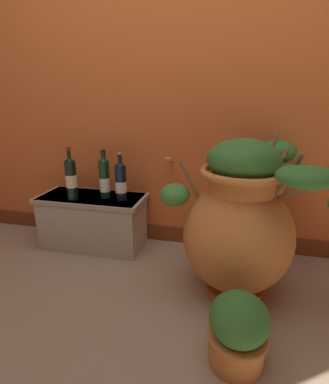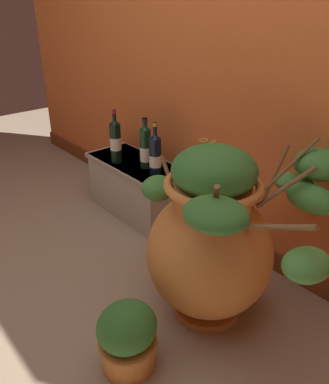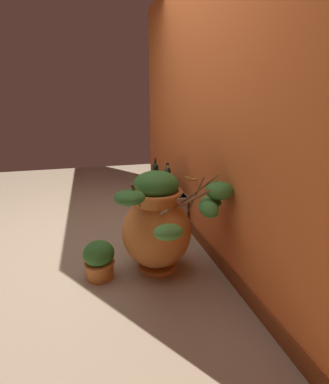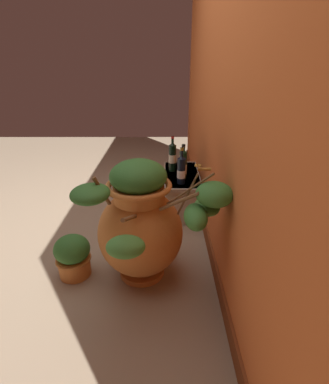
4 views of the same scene
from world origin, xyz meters
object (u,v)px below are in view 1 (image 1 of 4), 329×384
Objects in this scene: wine_bottle_left at (121,181)px; wine_bottle_right at (71,178)px; potted_shrub at (238,330)px; wine_bottle_middle at (104,178)px; terracotta_urn at (242,220)px.

wine_bottle_left is 0.94× the size of wine_bottle_right.
wine_bottle_left is at bearing 134.67° from potted_shrub.
wine_bottle_right is at bearing -154.22° from wine_bottle_middle.
wine_bottle_right reaches higher than wine_bottle_middle.
wine_bottle_right is 1.35m from potted_shrub.
wine_bottle_middle is at bearing 25.78° from wine_bottle_right.
wine_bottle_left is 1.06× the size of potted_shrub.
terracotta_urn is 3.06× the size of potted_shrub.
wine_bottle_middle reaches higher than potted_shrub.
terracotta_urn is 0.55m from potted_shrub.
terracotta_urn reaches higher than wine_bottle_middle.
terracotta_urn is 0.95m from wine_bottle_middle.
wine_bottle_left is 1.15m from potted_shrub.
terracotta_urn is 2.88× the size of wine_bottle_left.
wine_bottle_right is at bearing -167.40° from wine_bottle_left.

